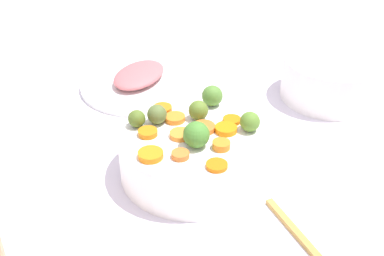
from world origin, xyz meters
name	(u,v)px	position (x,y,z in m)	size (l,w,h in m)	color
tabletop	(198,173)	(0.00, 0.00, 0.01)	(2.40, 2.40, 0.02)	white
serving_bowl_carrots	(192,153)	(0.00, 0.01, 0.06)	(0.25, 0.25, 0.08)	white
carrot_slice_0	(221,145)	(-0.06, 0.01, 0.10)	(0.03, 0.03, 0.01)	orange
carrot_slice_1	(180,155)	(-0.03, 0.07, 0.10)	(0.03, 0.03, 0.01)	orange
carrot_slice_2	(176,118)	(0.05, 0.00, 0.10)	(0.03, 0.03, 0.01)	orange
carrot_slice_3	(226,129)	(-0.04, -0.03, 0.10)	(0.04, 0.04, 0.01)	orange
carrot_slice_4	(204,128)	(-0.01, -0.01, 0.10)	(0.04, 0.04, 0.01)	orange
carrot_slice_5	(217,165)	(-0.08, 0.06, 0.10)	(0.03, 0.03, 0.01)	orange
carrot_slice_6	(180,134)	(0.01, 0.03, 0.10)	(0.04, 0.04, 0.01)	orange
carrot_slice_7	(232,120)	(-0.03, -0.06, 0.10)	(0.03, 0.03, 0.01)	orange
carrot_slice_8	(162,109)	(0.09, -0.01, 0.10)	(0.03, 0.03, 0.01)	orange
carrot_slice_9	(148,133)	(0.05, 0.06, 0.10)	(0.03, 0.03, 0.01)	orange
carrot_slice_10	(151,155)	(0.01, 0.10, 0.10)	(0.04, 0.04, 0.01)	orange
brussels_sprout_0	(198,110)	(0.02, -0.03, 0.12)	(0.03, 0.03, 0.03)	olive
brussels_sprout_1	(250,122)	(-0.06, -0.06, 0.12)	(0.03, 0.03, 0.03)	#5A862D
brussels_sprout_2	(157,114)	(0.07, 0.03, 0.12)	(0.03, 0.03, 0.03)	#5A6F36
brussels_sprout_3	(137,119)	(0.09, 0.06, 0.11)	(0.03, 0.03, 0.03)	#557026
brussels_sprout_4	(196,135)	(-0.03, 0.03, 0.12)	(0.04, 0.04, 0.04)	#488830
brussels_sprout_5	(212,96)	(0.04, -0.08, 0.12)	(0.04, 0.04, 0.04)	#548634
casserole_dish	(332,78)	(-0.05, -0.39, 0.06)	(0.21, 0.21, 0.09)	white
ham_plate	(143,84)	(0.29, -0.15, 0.03)	(0.28, 0.28, 0.01)	white
ham_slice_main	(139,75)	(0.30, -0.15, 0.05)	(0.15, 0.10, 0.03)	#C96568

